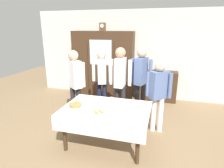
% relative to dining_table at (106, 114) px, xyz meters
% --- Properties ---
extents(ground_plane, '(12.00, 12.00, 0.00)m').
position_rel_dining_table_xyz_m(ground_plane, '(0.00, 0.24, -0.65)').
color(ground_plane, '#846B4C').
rests_on(ground_plane, ground).
extents(back_wall, '(6.40, 0.10, 2.70)m').
position_rel_dining_table_xyz_m(back_wall, '(0.00, 2.89, 0.70)').
color(back_wall, silver).
rests_on(back_wall, ground).
extents(dining_table, '(1.60, 1.12, 0.74)m').
position_rel_dining_table_xyz_m(dining_table, '(0.00, 0.00, 0.00)').
color(dining_table, '#3D2819').
rests_on(dining_table, ground).
extents(wall_cabinet, '(1.92, 0.46, 2.08)m').
position_rel_dining_table_xyz_m(wall_cabinet, '(-0.90, 2.59, 0.39)').
color(wall_cabinet, '#3D2819').
rests_on(wall_cabinet, ground).
extents(mantel_clock, '(0.18, 0.11, 0.24)m').
position_rel_dining_table_xyz_m(mantel_clock, '(-0.90, 2.59, 1.55)').
color(mantel_clock, brown).
rests_on(mantel_clock, wall_cabinet).
extents(bookshelf_low, '(1.18, 0.35, 0.92)m').
position_rel_dining_table_xyz_m(bookshelf_low, '(0.80, 2.64, -0.19)').
color(bookshelf_low, '#3D2819').
rests_on(bookshelf_low, ground).
extents(book_stack, '(0.17, 0.23, 0.12)m').
position_rel_dining_table_xyz_m(book_stack, '(0.80, 2.64, 0.34)').
color(book_stack, '#B29333').
rests_on(book_stack, bookshelf_low).
extents(tea_cup_back_edge, '(0.13, 0.13, 0.06)m').
position_rel_dining_table_xyz_m(tea_cup_back_edge, '(0.32, -0.01, 0.12)').
color(tea_cup_back_edge, white).
rests_on(tea_cup_back_edge, dining_table).
extents(tea_cup_mid_right, '(0.13, 0.13, 0.06)m').
position_rel_dining_table_xyz_m(tea_cup_mid_right, '(0.46, 0.38, 0.12)').
color(tea_cup_mid_right, silver).
rests_on(tea_cup_mid_right, dining_table).
extents(tea_cup_front_edge, '(0.13, 0.13, 0.06)m').
position_rel_dining_table_xyz_m(tea_cup_front_edge, '(-0.48, 0.23, 0.12)').
color(tea_cup_front_edge, white).
rests_on(tea_cup_front_edge, dining_table).
extents(tea_cup_near_left, '(0.13, 0.13, 0.06)m').
position_rel_dining_table_xyz_m(tea_cup_near_left, '(-0.01, 0.43, 0.12)').
color(tea_cup_near_left, silver).
rests_on(tea_cup_near_left, dining_table).
extents(tea_cup_far_right, '(0.13, 0.13, 0.06)m').
position_rel_dining_table_xyz_m(tea_cup_far_right, '(0.62, 0.12, 0.12)').
color(tea_cup_far_right, white).
rests_on(tea_cup_far_right, dining_table).
extents(tea_cup_mid_left, '(0.13, 0.13, 0.06)m').
position_rel_dining_table_xyz_m(tea_cup_mid_left, '(-0.32, -0.07, 0.12)').
color(tea_cup_mid_left, white).
rests_on(tea_cup_mid_left, dining_table).
extents(bread_basket, '(0.24, 0.24, 0.16)m').
position_rel_dining_table_xyz_m(bread_basket, '(-0.58, -0.05, 0.13)').
color(bread_basket, '#9E7542').
rests_on(bread_basket, dining_table).
extents(pastry_plate, '(0.28, 0.28, 0.05)m').
position_rel_dining_table_xyz_m(pastry_plate, '(-0.06, -0.22, 0.11)').
color(pastry_plate, white).
rests_on(pastry_plate, dining_table).
extents(spoon_front_edge, '(0.12, 0.02, 0.01)m').
position_rel_dining_table_xyz_m(spoon_front_edge, '(0.21, -0.28, 0.10)').
color(spoon_front_edge, silver).
rests_on(spoon_front_edge, dining_table).
extents(spoon_near_right, '(0.12, 0.02, 0.01)m').
position_rel_dining_table_xyz_m(spoon_near_right, '(-0.02, 0.12, 0.10)').
color(spoon_near_right, silver).
rests_on(spoon_near_right, dining_table).
extents(person_beside_shelf, '(0.52, 0.37, 1.76)m').
position_rel_dining_table_xyz_m(person_beside_shelf, '(0.03, 1.03, 0.43)').
color(person_beside_shelf, '#232328').
rests_on(person_beside_shelf, ground).
extents(person_behind_table_right, '(0.52, 0.38, 1.54)m').
position_rel_dining_table_xyz_m(person_behind_table_right, '(0.90, 0.77, 0.28)').
color(person_behind_table_right, silver).
rests_on(person_behind_table_right, ground).
extents(person_behind_table_left, '(0.52, 0.38, 1.69)m').
position_rel_dining_table_xyz_m(person_behind_table_left, '(-0.99, 0.77, 0.39)').
color(person_behind_table_left, '#232328').
rests_on(person_behind_table_left, ground).
extents(person_near_right_end, '(0.52, 0.40, 1.73)m').
position_rel_dining_table_xyz_m(person_near_right_end, '(0.45, 1.40, 0.41)').
color(person_near_right_end, '#232328').
rests_on(person_near_right_end, ground).
extents(person_by_cabinet, '(0.52, 0.41, 1.64)m').
position_rel_dining_table_xyz_m(person_by_cabinet, '(-0.54, 1.40, 0.35)').
color(person_by_cabinet, '#191E38').
rests_on(person_by_cabinet, ground).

